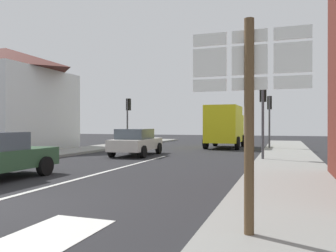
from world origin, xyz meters
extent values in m
plane|color=#232326|center=(0.00, 10.00, 0.00)|extent=(80.00, 80.00, 0.00)
cube|color=gray|center=(6.26, 8.00, 0.07)|extent=(2.79, 44.00, 0.14)
cube|color=gray|center=(-6.26, 8.00, 0.07)|extent=(2.79, 44.00, 0.14)
cube|color=silver|center=(0.00, 6.00, 0.01)|extent=(0.16, 12.00, 0.01)
cube|color=silver|center=(2.68, -1.00, 0.01)|extent=(1.20, 2.20, 0.01)
cube|color=silver|center=(-12.45, 13.57, 2.73)|extent=(7.26, 7.38, 5.47)
pyramid|color=#4C231E|center=(-12.45, 13.57, 6.29)|extent=(7.62, 7.75, 1.65)
cube|color=silver|center=(-12.45, 17.86, 0.35)|extent=(4.36, 1.20, 0.70)
cylinder|color=black|center=(-3.21, 4.10, 0.32)|extent=(0.22, 0.64, 0.64)
cylinder|color=black|center=(-1.46, 4.10, 0.32)|extent=(0.22, 0.64, 0.64)
cube|color=beige|center=(-1.67, 11.99, 0.62)|extent=(1.99, 4.29, 0.60)
cube|color=#47515B|center=(-1.66, 11.74, 1.19)|extent=(1.67, 2.19, 0.55)
cylinder|color=black|center=(-2.62, 13.28, 0.32)|extent=(0.26, 0.65, 0.64)
cylinder|color=black|center=(-0.88, 13.38, 0.32)|extent=(0.26, 0.65, 0.64)
cylinder|color=black|center=(-2.47, 10.59, 0.32)|extent=(0.26, 0.65, 0.64)
cylinder|color=black|center=(-0.72, 10.69, 0.32)|extent=(0.26, 0.65, 0.64)
cube|color=yellow|center=(2.01, 19.00, 1.75)|extent=(2.23, 3.72, 2.60)
cube|color=yellow|center=(2.02, 21.50, 1.45)|extent=(2.10, 1.32, 2.00)
cube|color=#47515B|center=(2.03, 21.55, 2.25)|extent=(1.76, 0.11, 0.70)
cylinder|color=black|center=(0.92, 21.46, 0.45)|extent=(0.29, 0.90, 0.90)
cylinder|color=black|center=(3.12, 21.45, 0.45)|extent=(0.29, 0.90, 0.90)
cylinder|color=black|center=(0.90, 18.06, 0.45)|extent=(0.29, 0.90, 0.90)
cylinder|color=black|center=(3.10, 18.05, 0.45)|extent=(0.29, 0.90, 0.90)
cylinder|color=brown|center=(5.59, -0.30, 1.60)|extent=(0.14, 0.14, 3.20)
cube|color=white|center=(5.01, -0.25, 2.96)|extent=(0.50, 0.03, 0.18)
cube|color=black|center=(5.01, -0.23, 2.96)|extent=(0.43, 0.01, 0.13)
cube|color=white|center=(5.01, -0.25, 2.62)|extent=(0.50, 0.03, 0.42)
cube|color=black|center=(5.01, -0.23, 2.62)|extent=(0.43, 0.01, 0.32)
cube|color=white|center=(5.01, -0.25, 2.28)|extent=(0.50, 0.03, 0.18)
cube|color=black|center=(5.01, -0.23, 2.28)|extent=(0.43, 0.01, 0.13)
cube|color=white|center=(5.59, -0.25, 2.96)|extent=(0.50, 0.03, 0.18)
cube|color=black|center=(5.59, -0.23, 2.96)|extent=(0.43, 0.01, 0.13)
cube|color=white|center=(5.59, -0.25, 2.62)|extent=(0.50, 0.03, 0.42)
cube|color=black|center=(5.59, -0.23, 2.62)|extent=(0.43, 0.01, 0.32)
cube|color=white|center=(5.59, -0.25, 2.28)|extent=(0.50, 0.03, 0.18)
cube|color=black|center=(5.59, -0.23, 2.28)|extent=(0.43, 0.01, 0.13)
cube|color=white|center=(6.17, -0.25, 2.96)|extent=(0.50, 0.03, 0.18)
cube|color=black|center=(6.17, -0.23, 2.96)|extent=(0.43, 0.01, 0.13)
cube|color=white|center=(6.17, -0.25, 2.62)|extent=(0.50, 0.03, 0.42)
cube|color=black|center=(6.17, -0.23, 2.62)|extent=(0.43, 0.01, 0.32)
cube|color=white|center=(6.17, -0.25, 2.28)|extent=(0.50, 0.03, 0.18)
cube|color=black|center=(6.17, -0.23, 2.28)|extent=(0.43, 0.01, 0.13)
cylinder|color=#47474C|center=(5.17, 10.82, 1.83)|extent=(0.12, 0.12, 3.66)
cube|color=black|center=(5.17, 11.02, 3.21)|extent=(0.30, 0.28, 0.90)
sphere|color=#360303|center=(5.17, 11.16, 3.48)|extent=(0.18, 0.18, 0.18)
sphere|color=#3C2303|center=(5.17, 11.16, 3.20)|extent=(0.18, 0.18, 0.18)
sphere|color=#0CA526|center=(5.17, 11.16, 2.92)|extent=(0.18, 0.18, 0.18)
cylinder|color=#47474C|center=(5.17, 18.63, 1.83)|extent=(0.12, 0.12, 3.65)
cube|color=black|center=(5.17, 18.83, 3.20)|extent=(0.30, 0.28, 0.90)
sphere|color=#360303|center=(5.17, 18.97, 3.47)|extent=(0.18, 0.18, 0.18)
sphere|color=#3C2303|center=(5.17, 18.97, 3.19)|extent=(0.18, 0.18, 0.18)
sphere|color=#0CA526|center=(5.17, 18.97, 2.91)|extent=(0.18, 0.18, 0.18)
cylinder|color=#47474C|center=(-5.17, 18.06, 1.85)|extent=(0.12, 0.12, 3.70)
cube|color=black|center=(-5.17, 18.26, 3.25)|extent=(0.30, 0.28, 0.90)
sphere|color=#360303|center=(-5.17, 18.40, 3.52)|extent=(0.18, 0.18, 0.18)
sphere|color=#3C2303|center=(-5.17, 18.40, 3.24)|extent=(0.18, 0.18, 0.18)
sphere|color=#0CA526|center=(-5.17, 18.40, 2.96)|extent=(0.18, 0.18, 0.18)
camera|label=1|loc=(6.05, -5.19, 1.69)|focal=36.11mm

